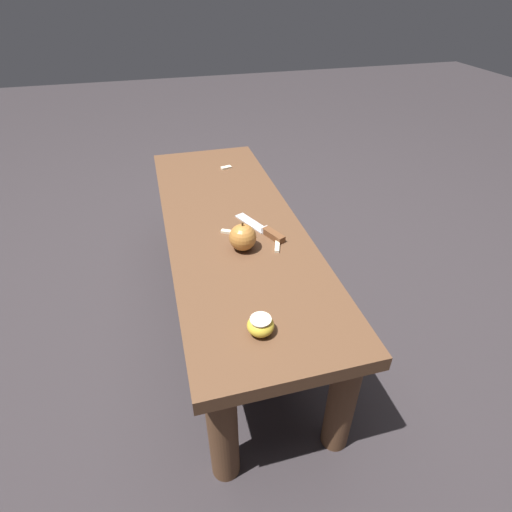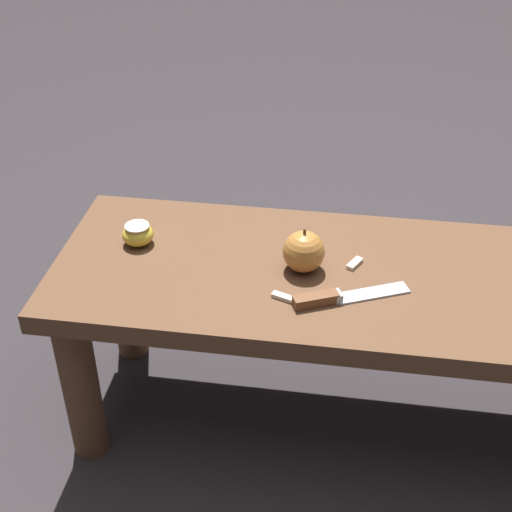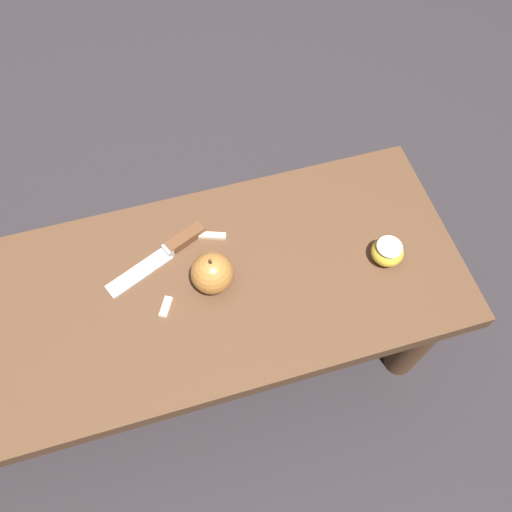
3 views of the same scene
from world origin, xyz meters
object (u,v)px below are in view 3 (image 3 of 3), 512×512
wooden_bench (138,318)px  apple_cut (387,252)px  knife (171,249)px  apple_whole (212,273)px

wooden_bench → apple_cut: apple_cut is taller
knife → apple_whole: (0.06, -0.09, 0.03)m
apple_whole → knife: bearing=125.0°
wooden_bench → knife: (0.10, 0.09, 0.08)m
knife → wooden_bench: bearing=19.2°
wooden_bench → apple_whole: 0.19m
wooden_bench → apple_whole: bearing=-0.0°
apple_whole → apple_cut: (0.33, -0.04, -0.02)m
wooden_bench → apple_whole: (0.16, -0.00, 0.11)m
apple_whole → apple_cut: bearing=-6.6°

